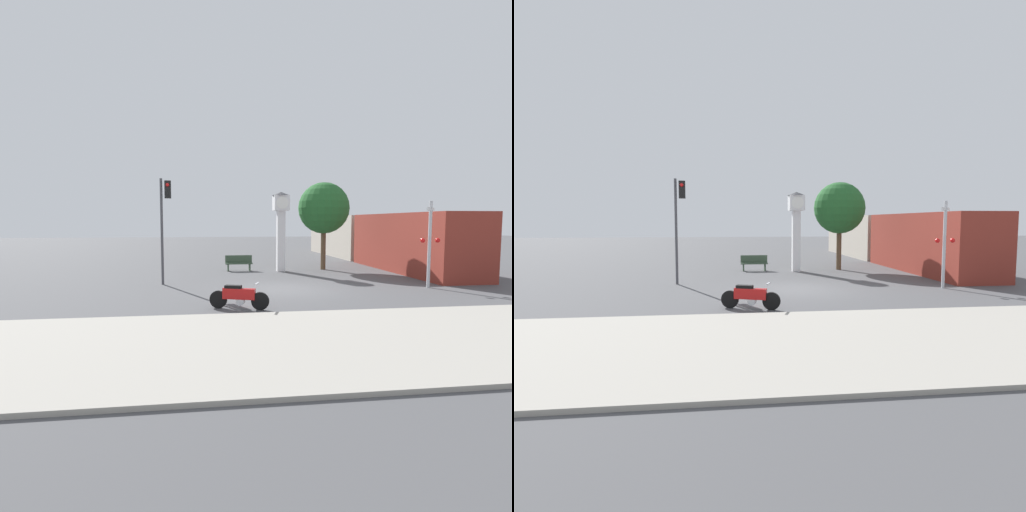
{
  "view_description": "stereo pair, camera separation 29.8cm",
  "coord_description": "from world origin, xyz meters",
  "views": [
    {
      "loc": [
        -3.57,
        -16.78,
        2.91
      ],
      "look_at": [
        -1.08,
        1.64,
        1.32
      ],
      "focal_mm": 28.0,
      "sensor_mm": 36.0,
      "label": 1
    },
    {
      "loc": [
        -3.28,
        -16.82,
        2.91
      ],
      "look_at": [
        -1.08,
        1.64,
        1.32
      ],
      "focal_mm": 28.0,
      "sensor_mm": 36.0,
      "label": 2
    }
  ],
  "objects": [
    {
      "name": "ground_plane",
      "position": [
        0.0,
        0.0,
        0.0
      ],
      "size": [
        120.0,
        120.0,
        0.0
      ],
      "primitive_type": "plane",
      "color": "#4C4C4F"
    },
    {
      "name": "sidewalk_strip",
      "position": [
        0.0,
        -7.69,
        0.05
      ],
      "size": [
        36.0,
        6.0,
        0.1
      ],
      "color": "#9E998E",
      "rests_on": "ground_plane"
    },
    {
      "name": "motorcycle",
      "position": [
        -2.38,
        -3.69,
        0.43
      ],
      "size": [
        1.96,
        0.81,
        0.9
      ],
      "rotation": [
        0.0,
        0.0,
        -0.34
      ],
      "color": "black",
      "rests_on": "ground_plane"
    },
    {
      "name": "clock_tower",
      "position": [
        1.01,
        6.21,
        3.06
      ],
      "size": [
        1.05,
        1.05,
        4.64
      ],
      "color": "white",
      "rests_on": "ground_plane"
    },
    {
      "name": "freight_train",
      "position": [
        8.65,
        10.94,
        1.7
      ],
      "size": [
        2.8,
        22.19,
        3.4
      ],
      "color": "maroon",
      "rests_on": "ground_plane"
    },
    {
      "name": "traffic_light",
      "position": [
        -5.27,
        2.03,
        3.33
      ],
      "size": [
        0.5,
        0.35,
        4.89
      ],
      "color": "#47474C",
      "rests_on": "ground_plane"
    },
    {
      "name": "railroad_crossing_signal",
      "position": [
        6.35,
        -0.45,
        2.08
      ],
      "size": [
        0.9,
        0.82,
        3.82
      ],
      "color": "#B7B7BC",
      "rests_on": "ground_plane"
    },
    {
      "name": "street_tree",
      "position": [
        3.75,
        6.73,
        3.72
      ],
      "size": [
        3.09,
        3.09,
        5.29
      ],
      "color": "brown",
      "rests_on": "ground_plane"
    },
    {
      "name": "bench",
      "position": [
        -1.43,
        6.74,
        0.49
      ],
      "size": [
        1.6,
        0.44,
        0.92
      ],
      "color": "#384C38",
      "rests_on": "ground_plane"
    }
  ]
}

